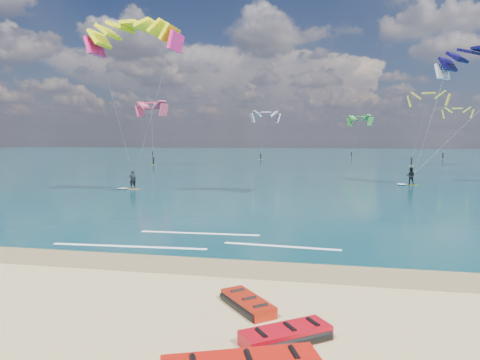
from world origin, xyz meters
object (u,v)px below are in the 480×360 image
kitesurfer_main (133,106)px  kitesurfer_far (448,109)px  packed_kite_right (286,342)px  packed_kite_mid (248,309)px

kitesurfer_main → kitesurfer_far: 29.18m
packed_kite_right → kitesurfer_far: kitesurfer_far is taller
kitesurfer_main → packed_kite_mid: bearing=-71.2°
kitesurfer_far → kitesurfer_main: bearing=-138.0°
packed_kite_mid → packed_kite_right: size_ratio=0.92×
kitesurfer_main → kitesurfer_far: (27.18, 10.61, 0.13)m
packed_kite_mid → kitesurfer_far: (13.58, 32.72, 7.56)m
packed_kite_mid → kitesurfer_main: (-13.60, 22.11, 7.43)m
packed_kite_mid → kitesurfer_main: bearing=172.0°
kitesurfer_main → packed_kite_right: bearing=-70.9°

